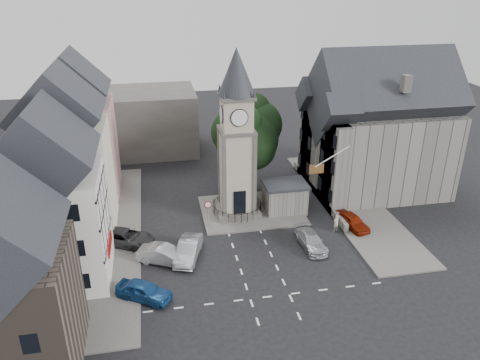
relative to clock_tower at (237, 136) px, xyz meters
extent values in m
plane|color=black|center=(0.00, -7.99, -8.12)|extent=(120.00, 120.00, 0.00)
cube|color=#595651|center=(-12.50, -1.99, -8.05)|extent=(6.00, 30.00, 0.14)
cube|color=#595651|center=(12.00, 0.01, -8.05)|extent=(6.00, 26.00, 0.14)
cube|color=#595651|center=(1.50, 0.01, -8.04)|extent=(10.00, 8.00, 0.16)
cube|color=silver|center=(0.00, -13.49, -8.12)|extent=(20.00, 8.00, 0.01)
cube|color=#4C4944|center=(0.00, 0.01, -7.77)|extent=(4.20, 4.20, 0.70)
torus|color=black|center=(0.00, 0.01, -7.04)|extent=(4.86, 4.86, 0.06)
cube|color=#AB9E8A|center=(0.00, 0.01, -3.42)|extent=(3.00, 3.00, 8.00)
cube|color=black|center=(0.00, -1.44, -6.22)|extent=(1.20, 0.25, 2.40)
cube|color=#4C4944|center=(0.00, 0.01, 0.58)|extent=(3.30, 3.30, 0.25)
cube|color=#AB9E8A|center=(0.00, 0.01, 2.18)|extent=(2.70, 2.70, 3.20)
cylinder|color=white|center=(0.00, -1.39, 2.18)|extent=(1.50, 0.12, 1.50)
cube|color=#4C4944|center=(0.00, 0.01, 3.78)|extent=(3.10, 3.10, 0.30)
cone|color=black|center=(0.00, 0.01, 6.03)|extent=(3.40, 3.40, 4.20)
cube|color=#64635C|center=(4.80, -0.49, -6.72)|extent=(4.00, 3.00, 2.80)
cube|color=black|center=(4.80, -0.49, -5.17)|extent=(4.30, 3.30, 0.25)
cylinder|color=black|center=(2.00, 5.01, -5.92)|extent=(0.70, 0.70, 4.40)
cylinder|color=black|center=(-3.20, -2.49, -6.87)|extent=(0.10, 0.10, 2.50)
cone|color=#A50C0C|center=(-3.20, -2.59, -5.62)|extent=(0.70, 0.06, 0.70)
cone|color=white|center=(-3.20, -2.61, -5.62)|extent=(0.54, 0.04, 0.54)
cube|color=#C4878A|center=(-15.50, 8.01, -3.12)|extent=(7.50, 7.00, 10.00)
cube|color=#F0E8C9|center=(-15.50, 0.01, -3.12)|extent=(7.50, 7.00, 10.00)
cube|color=silver|center=(-15.50, -7.99, -3.62)|extent=(7.50, 7.00, 9.00)
cube|color=#473C35|center=(-17.00, -16.99, -4.12)|extent=(8.00, 7.00, 8.00)
cube|color=#4C4944|center=(-12.00, 20.01, -4.12)|extent=(20.00, 10.00, 8.00)
cube|color=#64635C|center=(16.00, 3.01, -3.62)|extent=(14.00, 10.00, 9.00)
cube|color=#64635C|center=(9.80, -0.49, -3.62)|extent=(1.60, 4.40, 9.00)
cube|color=#64635C|center=(9.80, 6.51, -3.62)|extent=(1.60, 4.40, 9.00)
cube|color=#64635C|center=(9.20, 2.01, -7.67)|extent=(0.40, 16.00, 0.90)
cylinder|color=white|center=(8.00, -3.99, -1.12)|extent=(3.17, 0.10, 1.89)
plane|color=#B21414|center=(6.60, -3.99, -2.22)|extent=(1.40, 0.00, 1.40)
imported|color=navy|center=(-9.23, -11.97, -7.40)|extent=(4.53, 3.64, 1.45)
imported|color=#A8ACB0|center=(-7.50, -7.52, -7.36)|extent=(4.84, 3.41, 1.51)
imported|color=#2B2C2E|center=(-10.75, -4.03, -7.41)|extent=(5.62, 4.44, 1.42)
imported|color=#999CA1|center=(-5.50, -7.15, -7.35)|extent=(2.97, 4.97, 1.55)
imported|color=#A9ACB1|center=(5.21, -7.49, -7.48)|extent=(2.17, 4.58, 1.29)
imported|color=maroon|center=(10.15, -4.99, -7.43)|extent=(2.59, 4.31, 1.37)
imported|color=beige|center=(8.40, -5.29, -7.29)|extent=(0.70, 0.57, 1.66)
camera|label=1|loc=(-7.54, -40.84, 14.29)|focal=35.00mm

